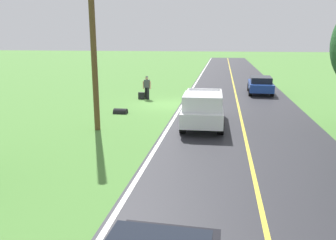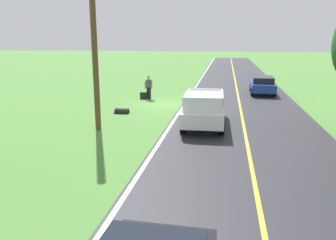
# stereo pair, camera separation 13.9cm
# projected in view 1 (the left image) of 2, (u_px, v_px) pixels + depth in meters

# --- Properties ---
(ground_plane) EXTENTS (200.00, 200.00, 0.00)m
(ground_plane) POSITION_uv_depth(u_px,v_px,m) (167.00, 104.00, 23.43)
(ground_plane) COLOR #4C7F38
(road_surface) EXTENTS (7.92, 120.00, 0.00)m
(road_surface) POSITION_uv_depth(u_px,v_px,m) (238.00, 106.00, 22.68)
(road_surface) COLOR #28282D
(road_surface) RESTS_ON ground
(lane_edge_line) EXTENTS (0.16, 117.60, 0.00)m
(lane_edge_line) POSITION_uv_depth(u_px,v_px,m) (182.00, 105.00, 23.26)
(lane_edge_line) COLOR silver
(lane_edge_line) RESTS_ON ground
(lane_centre_line) EXTENTS (0.14, 117.60, 0.00)m
(lane_centre_line) POSITION_uv_depth(u_px,v_px,m) (238.00, 106.00, 22.68)
(lane_centre_line) COLOR gold
(lane_centre_line) RESTS_ON ground
(hitchhiker_walking) EXTENTS (0.62, 0.52, 1.75)m
(hitchhiker_walking) POSITION_uv_depth(u_px,v_px,m) (147.00, 86.00, 25.26)
(hitchhiker_walking) COLOR black
(hitchhiker_walking) RESTS_ON ground
(suitcase_carried) EXTENTS (0.47, 0.22, 0.51)m
(suitcase_carried) POSITION_uv_depth(u_px,v_px,m) (141.00, 96.00, 25.43)
(suitcase_carried) COLOR black
(suitcase_carried) RESTS_ON ground
(pickup_truck_passing) EXTENTS (2.21, 5.45, 1.82)m
(pickup_truck_passing) POSITION_uv_depth(u_px,v_px,m) (203.00, 108.00, 17.40)
(pickup_truck_passing) COLOR silver
(pickup_truck_passing) RESTS_ON ground
(sedan_near_oncoming) EXTENTS (2.04, 4.46, 1.41)m
(sedan_near_oncoming) POSITION_uv_depth(u_px,v_px,m) (260.00, 84.00, 27.88)
(sedan_near_oncoming) COLOR navy
(sedan_near_oncoming) RESTS_ON ground
(utility_pole_roadside) EXTENTS (0.28, 0.28, 8.57)m
(utility_pole_roadside) POSITION_uv_depth(u_px,v_px,m) (93.00, 42.00, 15.93)
(utility_pole_roadside) COLOR brown
(utility_pole_roadside) RESTS_ON ground
(drainage_culvert) EXTENTS (0.80, 0.60, 0.60)m
(drainage_culvert) POSITION_uv_depth(u_px,v_px,m) (121.00, 113.00, 20.62)
(drainage_culvert) COLOR black
(drainage_culvert) RESTS_ON ground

